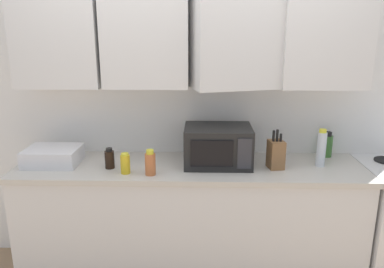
{
  "coord_description": "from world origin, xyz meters",
  "views": [
    {
      "loc": [
        0.08,
        -2.88,
        1.85
      ],
      "look_at": [
        0.01,
        -0.25,
        1.12
      ],
      "focal_mm": 35.3,
      "sensor_mm": 36.0,
      "label": 1
    }
  ],
  "objects_px": {
    "bottle_green_oil": "(327,145)",
    "bottle_spice_jar": "(150,163)",
    "bottle_yellow_mustard": "(125,164)",
    "bottle_clear_tall": "(321,148)",
    "dish_rack": "(53,156)",
    "bottle_soy_dark": "(110,159)",
    "knife_block": "(276,154)",
    "microwave": "(218,146)"
  },
  "relations": [
    {
      "from": "bottle_green_oil",
      "to": "bottle_spice_jar",
      "type": "height_order",
      "value": "bottle_green_oil"
    },
    {
      "from": "bottle_spice_jar",
      "to": "bottle_yellow_mustard",
      "type": "distance_m",
      "value": 0.18
    },
    {
      "from": "bottle_green_oil",
      "to": "bottle_clear_tall",
      "type": "height_order",
      "value": "bottle_clear_tall"
    },
    {
      "from": "bottle_green_oil",
      "to": "bottle_clear_tall",
      "type": "bearing_deg",
      "value": -117.39
    },
    {
      "from": "bottle_green_oil",
      "to": "dish_rack",
      "type": "bearing_deg",
      "value": -173.75
    },
    {
      "from": "bottle_green_oil",
      "to": "bottle_soy_dark",
      "type": "distance_m",
      "value": 1.65
    },
    {
      "from": "knife_block",
      "to": "bottle_clear_tall",
      "type": "height_order",
      "value": "knife_block"
    },
    {
      "from": "microwave",
      "to": "bottle_yellow_mustard",
      "type": "height_order",
      "value": "microwave"
    },
    {
      "from": "microwave",
      "to": "bottle_spice_jar",
      "type": "relative_size",
      "value": 2.71
    },
    {
      "from": "bottle_green_oil",
      "to": "bottle_spice_jar",
      "type": "distance_m",
      "value": 1.38
    },
    {
      "from": "bottle_soy_dark",
      "to": "dish_rack",
      "type": "bearing_deg",
      "value": 169.75
    },
    {
      "from": "bottle_soy_dark",
      "to": "bottle_green_oil",
      "type": "bearing_deg",
      "value": 10.62
    },
    {
      "from": "dish_rack",
      "to": "bottle_clear_tall",
      "type": "xyz_separation_m",
      "value": [
        1.94,
        0.01,
        0.07
      ]
    },
    {
      "from": "bottle_green_oil",
      "to": "bottle_yellow_mustard",
      "type": "xyz_separation_m",
      "value": [
        -1.49,
        -0.4,
        -0.02
      ]
    },
    {
      "from": "microwave",
      "to": "bottle_clear_tall",
      "type": "relative_size",
      "value": 1.75
    },
    {
      "from": "microwave",
      "to": "bottle_clear_tall",
      "type": "height_order",
      "value": "microwave"
    },
    {
      "from": "bottle_green_oil",
      "to": "bottle_spice_jar",
      "type": "bearing_deg",
      "value": -162.21
    },
    {
      "from": "microwave",
      "to": "bottle_yellow_mustard",
      "type": "distance_m",
      "value": 0.67
    },
    {
      "from": "bottle_clear_tall",
      "to": "bottle_spice_jar",
      "type": "relative_size",
      "value": 1.55
    },
    {
      "from": "dish_rack",
      "to": "bottle_soy_dark",
      "type": "relative_size",
      "value": 2.57
    },
    {
      "from": "bottle_spice_jar",
      "to": "bottle_yellow_mustard",
      "type": "height_order",
      "value": "bottle_spice_jar"
    },
    {
      "from": "bottle_yellow_mustard",
      "to": "microwave",
      "type": "bearing_deg",
      "value": 17.49
    },
    {
      "from": "bottle_green_oil",
      "to": "bottle_clear_tall",
      "type": "relative_size",
      "value": 0.71
    },
    {
      "from": "dish_rack",
      "to": "bottle_green_oil",
      "type": "xyz_separation_m",
      "value": [
        2.05,
        0.22,
        0.03
      ]
    },
    {
      "from": "bottle_green_oil",
      "to": "knife_block",
      "type": "bearing_deg",
      "value": -149.0
    },
    {
      "from": "bottle_soy_dark",
      "to": "bottle_spice_jar",
      "type": "height_order",
      "value": "bottle_spice_jar"
    },
    {
      "from": "knife_block",
      "to": "bottle_spice_jar",
      "type": "height_order",
      "value": "knife_block"
    },
    {
      "from": "bottle_clear_tall",
      "to": "bottle_yellow_mustard",
      "type": "bearing_deg",
      "value": -172.57
    },
    {
      "from": "microwave",
      "to": "knife_block",
      "type": "bearing_deg",
      "value": -9.65
    },
    {
      "from": "knife_block",
      "to": "bottle_green_oil",
      "type": "relative_size",
      "value": 1.46
    },
    {
      "from": "bottle_spice_jar",
      "to": "bottle_yellow_mustard",
      "type": "bearing_deg",
      "value": 172.56
    },
    {
      "from": "bottle_clear_tall",
      "to": "bottle_yellow_mustard",
      "type": "height_order",
      "value": "bottle_clear_tall"
    },
    {
      "from": "microwave",
      "to": "bottle_yellow_mustard",
      "type": "xyz_separation_m",
      "value": [
        -0.64,
        -0.2,
        -0.07
      ]
    },
    {
      "from": "bottle_yellow_mustard",
      "to": "bottle_green_oil",
      "type": "bearing_deg",
      "value": 15.0
    },
    {
      "from": "knife_block",
      "to": "bottle_green_oil",
      "type": "bearing_deg",
      "value": 31.0
    },
    {
      "from": "bottle_spice_jar",
      "to": "bottle_yellow_mustard",
      "type": "relative_size",
      "value": 1.23
    },
    {
      "from": "bottle_spice_jar",
      "to": "bottle_clear_tall",
      "type": "bearing_deg",
      "value": 9.56
    },
    {
      "from": "knife_block",
      "to": "bottle_green_oil",
      "type": "xyz_separation_m",
      "value": [
        0.44,
        0.27,
        -0.01
      ]
    },
    {
      "from": "dish_rack",
      "to": "bottle_spice_jar",
      "type": "bearing_deg",
      "value": -14.88
    },
    {
      "from": "bottle_green_oil",
      "to": "bottle_clear_tall",
      "type": "distance_m",
      "value": 0.25
    },
    {
      "from": "dish_rack",
      "to": "knife_block",
      "type": "xyz_separation_m",
      "value": [
        1.61,
        -0.04,
        0.04
      ]
    },
    {
      "from": "bottle_clear_tall",
      "to": "bottle_yellow_mustard",
      "type": "relative_size",
      "value": 1.91
    }
  ]
}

